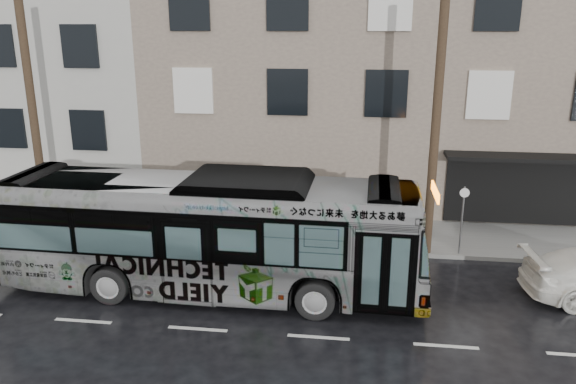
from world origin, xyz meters
The scene contains 7 objects.
ground centered at (0.00, 0.00, 0.00)m, with size 120.00×120.00×0.00m, color black.
sidewalk centered at (0.00, 4.90, 0.07)m, with size 90.00×3.60×0.15m, color gray.
building_taupe centered at (5.00, 12.70, 5.50)m, with size 20.00×12.00×11.00m, color gray.
utility_pole_front centered at (6.50, 3.30, 4.65)m, with size 0.30×0.30×9.00m, color #3F311F.
utility_pole_rear centered at (-7.50, 3.30, 4.65)m, with size 0.30×0.30×9.00m, color #3F311F.
sign_post centered at (7.60, 3.30, 1.35)m, with size 0.06×0.06×2.40m, color slate.
bus centered at (-0.36, -0.13, 1.80)m, with size 3.03×12.95×3.61m, color #B2B2B2.
Camera 1 is at (4.08, -15.25, 7.71)m, focal length 35.00 mm.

